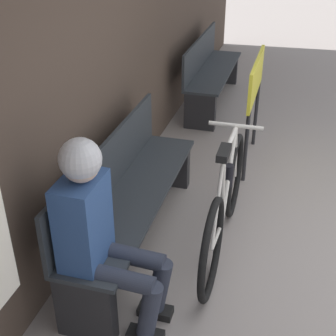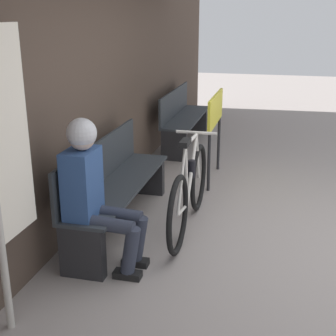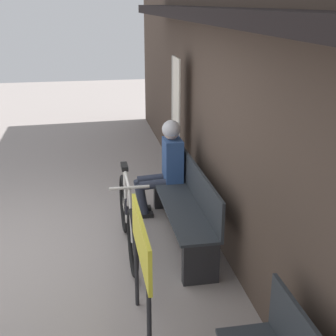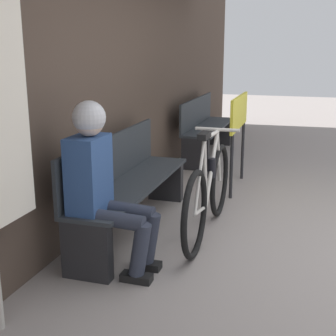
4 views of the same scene
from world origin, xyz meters
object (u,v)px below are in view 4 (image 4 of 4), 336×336
(park_bench_near, at_px, (128,186))
(person_seated, at_px, (101,176))
(signboard, at_px, (239,119))
(park_bench_far, at_px, (206,129))
(bicycle, at_px, (209,192))

(park_bench_near, relative_size, person_seated, 1.56)
(person_seated, height_order, signboard, person_seated)
(park_bench_far, relative_size, signboard, 1.69)
(bicycle, bearing_deg, park_bench_near, 101.86)
(park_bench_far, bearing_deg, park_bench_near, 179.97)
(person_seated, relative_size, park_bench_far, 0.69)
(park_bench_near, bearing_deg, person_seated, -171.71)
(person_seated, xyz_separation_m, signboard, (2.31, -0.60, 0.09))
(person_seated, bearing_deg, park_bench_near, 8.29)
(person_seated, height_order, park_bench_far, person_seated)
(park_bench_far, bearing_deg, person_seated, -178.37)
(bicycle, height_order, park_bench_far, bicycle)
(park_bench_near, bearing_deg, bicycle, -78.14)
(park_bench_near, xyz_separation_m, person_seated, (-0.75, -0.11, 0.29))
(person_seated, relative_size, signboard, 1.17)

